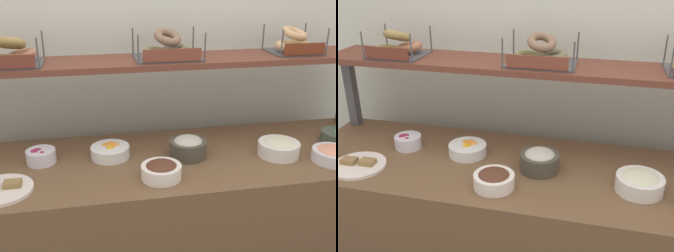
% 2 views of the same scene
% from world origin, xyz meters
% --- Properties ---
extents(back_wall, '(3.45, 0.06, 2.40)m').
position_xyz_m(back_wall, '(0.00, 0.55, 1.20)').
color(back_wall, silver).
rests_on(back_wall, ground_plane).
extents(deli_counter, '(2.25, 0.70, 0.85)m').
position_xyz_m(deli_counter, '(0.00, 0.00, 0.42)').
color(deli_counter, brown).
rests_on(deli_counter, ground_plane).
extents(shelf_riser_left, '(0.05, 0.05, 0.40)m').
position_xyz_m(shelf_riser_left, '(-1.06, 0.27, 1.05)').
color(shelf_riser_left, '#4C4C51').
rests_on(shelf_riser_left, deli_counter).
extents(upper_shelf, '(2.21, 0.32, 0.03)m').
position_xyz_m(upper_shelf, '(0.00, 0.27, 1.26)').
color(upper_shelf, brown).
rests_on(upper_shelf, shelf_riser_left).
extents(bowl_scallion_spread, '(0.20, 0.20, 0.09)m').
position_xyz_m(bowl_scallion_spread, '(0.50, -0.07, 0.89)').
color(bowl_scallion_spread, white).
rests_on(bowl_scallion_spread, deli_counter).
extents(bowl_tuna_salad, '(0.18, 0.18, 0.10)m').
position_xyz_m(bowl_tuna_salad, '(0.06, -0.00, 0.90)').
color(bowl_tuna_salad, '#474339').
rests_on(bowl_tuna_salad, deli_counter).
extents(bowl_chocolate_spread, '(0.18, 0.18, 0.08)m').
position_xyz_m(bowl_chocolate_spread, '(-0.10, -0.19, 0.89)').
color(bowl_chocolate_spread, white).
rests_on(bowl_chocolate_spread, deli_counter).
extents(bowl_fruit_salad, '(0.19, 0.19, 0.07)m').
position_xyz_m(bowl_fruit_salad, '(-0.31, 0.07, 0.88)').
color(bowl_fruit_salad, white).
rests_on(bowl_fruit_salad, deli_counter).
extents(bowl_beet_salad, '(0.14, 0.14, 0.07)m').
position_xyz_m(bowl_beet_salad, '(-0.63, 0.06, 0.89)').
color(bowl_beet_salad, white).
rests_on(bowl_beet_salad, deli_counter).
extents(serving_plate_white, '(0.26, 0.26, 0.04)m').
position_xyz_m(serving_plate_white, '(-0.77, -0.18, 0.86)').
color(serving_plate_white, white).
rests_on(serving_plate_white, deli_counter).
extents(bagel_basket_everything, '(0.28, 0.25, 0.15)m').
position_xyz_m(bagel_basket_everything, '(-0.73, 0.25, 1.33)').
color(bagel_basket_everything, '#4C4C51').
rests_on(bagel_basket_everything, upper_shelf).
extents(bagel_basket_poppy, '(0.33, 0.26, 0.15)m').
position_xyz_m(bagel_basket_poppy, '(0.01, 0.26, 1.33)').
color(bagel_basket_poppy, '#4C4C51').
rests_on(bagel_basket_poppy, upper_shelf).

